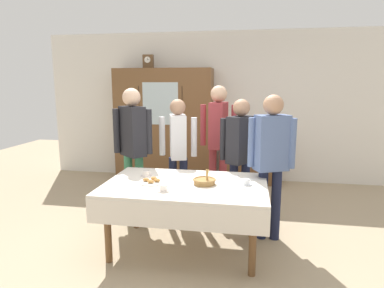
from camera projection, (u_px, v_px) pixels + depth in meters
The scene contains 19 objects.
ground_plane at pixel (189, 239), 3.82m from camera, with size 12.00×12.00×0.00m, color tan.
back_wall at pixel (215, 107), 6.15m from camera, with size 6.40×0.10×2.70m, color silver.
dining_table at pixel (185, 193), 3.48m from camera, with size 1.70×1.11×0.74m.
wall_cabinet at pixel (164, 125), 6.07m from camera, with size 1.77×0.46×2.04m.
mantel_clock at pixel (148, 62), 5.91m from camera, with size 0.18×0.11×0.24m.
bookshelf_low at pixel (249, 160), 5.97m from camera, with size 1.04×0.35×0.82m.
book_stack at pixel (250, 136), 5.88m from camera, with size 0.17×0.21×0.08m.
tea_cup_front_edge at pixel (163, 188), 3.23m from camera, with size 0.13×0.13×0.06m.
tea_cup_mid_right at pixel (146, 174), 3.75m from camera, with size 0.13×0.13×0.06m.
tea_cup_near_right at pixel (246, 182), 3.43m from camera, with size 0.13×0.13×0.06m.
bread_basket at pixel (204, 181), 3.45m from camera, with size 0.24×0.24×0.16m.
pastry_plate at pixel (152, 181), 3.51m from camera, with size 0.28×0.28×0.05m.
spoon_near_right at pixel (236, 175), 3.78m from camera, with size 0.12×0.02×0.01m.
spoon_back_edge at pixel (243, 189), 3.29m from camera, with size 0.12×0.02×0.01m.
person_behind_table_left at pixel (133, 140), 4.27m from camera, with size 0.52×0.39×1.72m.
person_beside_shelf at pixel (240, 149), 4.17m from camera, with size 0.52×0.41×1.59m.
person_near_right_end at pixel (271, 153), 3.67m from camera, with size 0.52×0.33×1.66m.
person_by_cabinet at pixel (178, 145), 4.48m from camera, with size 0.52×0.40×1.57m.
person_behind_table_right at pixel (218, 133), 4.71m from camera, with size 0.52×0.39×1.75m.
Camera 1 is at (0.65, -3.50, 1.77)m, focal length 30.94 mm.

